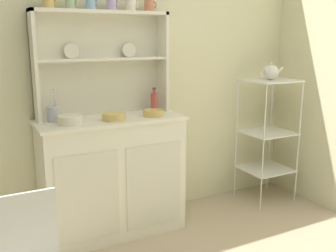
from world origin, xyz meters
TOP-DOWN VIEW (x-y plane):
  - wall_back at (0.00, 1.62)m, footprint 3.84×0.05m
  - hutch_cabinet at (-0.23, 1.37)m, footprint 1.08×0.45m
  - hutch_shelf_unit at (-0.23, 1.53)m, footprint 1.01×0.18m
  - bakers_rack at (1.25, 1.32)m, footprint 0.43×0.39m
  - cup_gold_0 at (-0.60, 1.49)m, footprint 0.09×0.08m
  - cup_sage_1 at (-0.45, 1.49)m, footprint 0.08×0.07m
  - cup_sky_2 at (-0.31, 1.49)m, footprint 0.09×0.07m
  - cup_lilac_3 at (-0.15, 1.49)m, footprint 0.09×0.07m
  - cup_cream_4 at (0.00, 1.49)m, footprint 0.09×0.08m
  - cup_terracotta_5 at (0.15, 1.49)m, footprint 0.09×0.07m
  - bowl_mixing_large at (-0.54, 1.29)m, footprint 0.17×0.17m
  - bowl_floral_medium at (-0.23, 1.29)m, footprint 0.17×0.17m
  - bowl_cream_small at (0.09, 1.29)m, footprint 0.15×0.15m
  - jam_bottle at (0.17, 1.45)m, footprint 0.06×0.06m
  - utensil_jar at (-0.63, 1.45)m, footprint 0.08×0.08m
  - porcelain_teapot at (1.25, 1.32)m, footprint 0.22×0.13m

SIDE VIEW (x-z plane):
  - hutch_cabinet at x=-0.23m, z-range 0.01..0.92m
  - bakers_rack at x=1.25m, z-range 0.13..1.26m
  - bowl_cream_small at x=0.09m, z-range 0.91..0.96m
  - bowl_floral_medium at x=-0.23m, z-range 0.91..0.97m
  - bowl_mixing_large at x=-0.54m, z-range 0.91..0.98m
  - utensil_jar at x=-0.63m, z-range 0.85..1.09m
  - jam_bottle at x=0.17m, z-range 0.90..1.09m
  - porcelain_teapot at x=1.25m, z-range 1.12..1.27m
  - wall_back at x=0.00m, z-range 0.00..2.50m
  - hutch_shelf_unit at x=-0.23m, z-range 0.97..1.75m
  - cup_sage_1 at x=-0.45m, z-range 1.69..1.77m
  - cup_sky_2 at x=-0.31m, z-range 1.69..1.78m
  - cup_lilac_3 at x=-0.15m, z-range 1.69..1.78m
  - cup_cream_4 at x=0.00m, z-range 1.69..1.78m
  - cup_gold_0 at x=-0.60m, z-range 1.69..1.78m
  - cup_terracotta_5 at x=0.15m, z-range 1.69..1.78m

